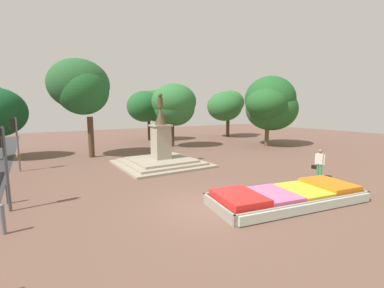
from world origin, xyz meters
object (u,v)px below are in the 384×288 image
flower_planter (287,196)px  traffic_light_mid_block (1,153)px  kerb_bollard_north (8,193)px  traffic_light_far_corner (15,135)px  pedestrian_with_handbag (319,162)px  kerb_bollard_mid_b (3,218)px  statue_monument (161,155)px

flower_planter → traffic_light_mid_block: traffic_light_mid_block is taller
kerb_bollard_north → traffic_light_far_corner: bearing=88.5°
pedestrian_with_handbag → kerb_bollard_north: bearing=162.0°
flower_planter → pedestrian_with_handbag: size_ratio=4.15×
flower_planter → kerb_bollard_mid_b: bearing=163.1°
traffic_light_mid_block → pedestrian_with_handbag: 15.66m
statue_monument → pedestrian_with_handbag: 10.43m
traffic_light_mid_block → flower_planter: bearing=-27.3°
traffic_light_far_corner → kerb_bollard_mid_b: bearing=-90.7°
pedestrian_with_handbag → kerb_bollard_mid_b: 15.16m
flower_planter → statue_monument: bearing=97.7°
traffic_light_mid_block → kerb_bollard_mid_b: 2.89m
traffic_light_far_corner → kerb_bollard_north: 6.93m
statue_monument → pedestrian_with_handbag: bearing=-54.0°
traffic_light_far_corner → kerb_bollard_mid_b: (-0.11, -9.93, -1.89)m
traffic_light_mid_block → pedestrian_with_handbag: traffic_light_mid_block is taller
traffic_light_far_corner → pedestrian_with_handbag: (14.95, -11.57, -1.43)m
flower_planter → pedestrian_with_handbag: pedestrian_with_handbag is taller
traffic_light_mid_block → pedestrian_with_handbag: size_ratio=1.92×
flower_planter → traffic_light_far_corner: (-10.17, 13.06, 2.15)m
traffic_light_far_corner → statue_monument: bearing=-19.5°
statue_monument → kerb_bollard_mid_b: statue_monument is taller
statue_monument → kerb_bollard_north: size_ratio=6.66×
statue_monument → kerb_bollard_north: (-9.00, -3.51, -0.25)m
flower_planter → kerb_bollard_north: 12.17m
traffic_light_mid_block → traffic_light_far_corner: 7.72m
kerb_bollard_mid_b → kerb_bollard_north: bearing=90.9°
flower_planter → traffic_light_mid_block: size_ratio=2.16×
kerb_bollard_mid_b → traffic_light_mid_block: bearing=91.2°
pedestrian_with_handbag → flower_planter: bearing=-162.7°
traffic_light_mid_block → kerb_bollard_north: (-0.01, 1.07, -1.92)m
flower_planter → kerb_bollard_mid_b: 10.75m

